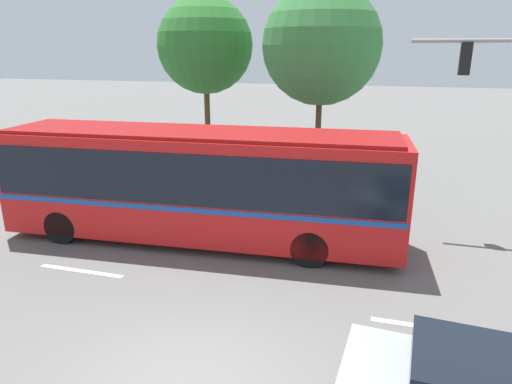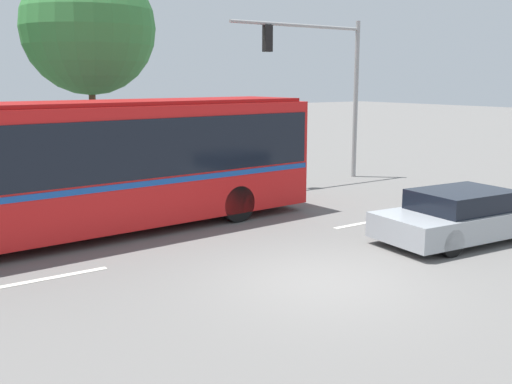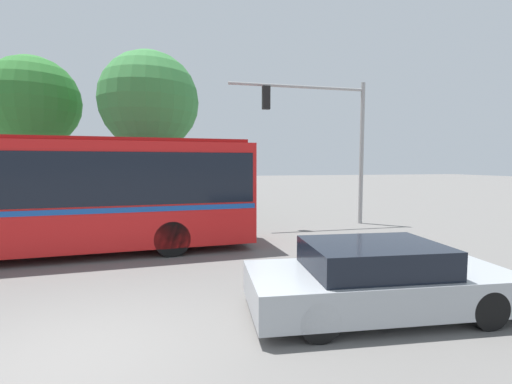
{
  "view_description": "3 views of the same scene",
  "coord_description": "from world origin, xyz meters",
  "px_view_note": "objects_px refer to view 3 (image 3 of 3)",
  "views": [
    {
      "loc": [
        2.86,
        -5.76,
        5.46
      ],
      "look_at": [
        -0.32,
        5.69,
        1.72
      ],
      "focal_mm": 31.68,
      "sensor_mm": 36.0,
      "label": 1
    },
    {
      "loc": [
        -7.14,
        -8.16,
        3.81
      ],
      "look_at": [
        1.15,
        3.88,
        1.02
      ],
      "focal_mm": 41.32,
      "sensor_mm": 36.0,
      "label": 2
    },
    {
      "loc": [
        1.38,
        -4.96,
        2.59
      ],
      "look_at": [
        3.9,
        5.75,
        1.71
      ],
      "focal_mm": 24.7,
      "sensor_mm": 36.0,
      "label": 3
    }
  ],
  "objects_px": {
    "traffic_light_pole": "(330,128)",
    "street_tree_centre": "(149,101)",
    "city_bus": "(46,189)",
    "sedan_foreground": "(377,279)",
    "street_tree_left": "(33,102)"
  },
  "relations": [
    {
      "from": "traffic_light_pole",
      "to": "street_tree_centre",
      "type": "distance_m",
      "value": 8.86
    },
    {
      "from": "city_bus",
      "to": "sedan_foreground",
      "type": "distance_m",
      "value": 8.95
    },
    {
      "from": "street_tree_left",
      "to": "street_tree_centre",
      "type": "relative_size",
      "value": 0.98
    },
    {
      "from": "city_bus",
      "to": "sedan_foreground",
      "type": "relative_size",
      "value": 2.52
    },
    {
      "from": "city_bus",
      "to": "traffic_light_pole",
      "type": "relative_size",
      "value": 1.95
    },
    {
      "from": "traffic_light_pole",
      "to": "street_tree_centre",
      "type": "relative_size",
      "value": 0.75
    },
    {
      "from": "traffic_light_pole",
      "to": "city_bus",
      "type": "bearing_deg",
      "value": 16.3
    },
    {
      "from": "city_bus",
      "to": "street_tree_centre",
      "type": "height_order",
      "value": "street_tree_centre"
    },
    {
      "from": "city_bus",
      "to": "street_tree_left",
      "type": "bearing_deg",
      "value": -73.6
    },
    {
      "from": "city_bus",
      "to": "traffic_light_pole",
      "type": "distance_m",
      "value": 10.57
    },
    {
      "from": "sedan_foreground",
      "to": "city_bus",
      "type": "bearing_deg",
      "value": 145.92
    },
    {
      "from": "city_bus",
      "to": "sedan_foreground",
      "type": "height_order",
      "value": "city_bus"
    },
    {
      "from": "street_tree_centre",
      "to": "city_bus",
      "type": "bearing_deg",
      "value": -108.17
    },
    {
      "from": "sedan_foreground",
      "to": "traffic_light_pole",
      "type": "height_order",
      "value": "traffic_light_pole"
    },
    {
      "from": "city_bus",
      "to": "sedan_foreground",
      "type": "bearing_deg",
      "value": 137.72
    }
  ]
}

